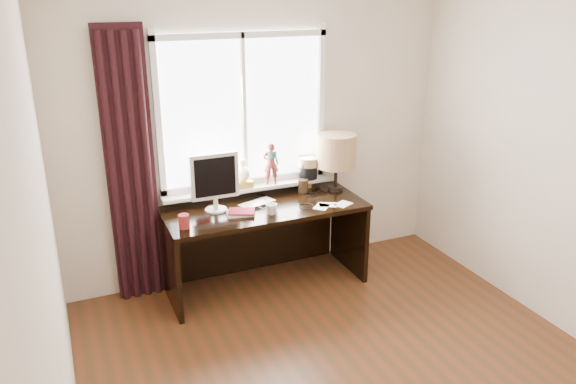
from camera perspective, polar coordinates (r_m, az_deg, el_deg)
name	(u,v)px	position (r m, az deg, el deg)	size (l,w,h in m)	color
wall_back	(259,132)	(4.93, -2.94, 6.13)	(3.50, 2.60, 0.00)	#BFB1A2
wall_left	(51,270)	(2.76, -22.90, -7.27)	(4.00, 2.60, 0.00)	#BFB1A2
laptop	(257,203)	(4.77, -3.16, -1.17)	(0.32, 0.20, 0.02)	silver
mug	(271,209)	(4.56, -1.70, -1.72)	(0.09, 0.09, 0.09)	white
red_cup	(184,221)	(4.37, -10.52, -2.96)	(0.08, 0.08, 0.11)	maroon
window	(248,134)	(4.84, -4.11, 5.87)	(1.52, 0.21, 1.40)	white
curtain	(131,171)	(4.64, -15.70, 2.08)	(0.38, 0.09, 2.25)	black
desk	(261,228)	(4.92, -2.74, -3.71)	(1.70, 0.70, 0.75)	black
monitor	(215,179)	(4.59, -7.47, 1.34)	(0.40, 0.18, 0.49)	beige
notebook_stack	(241,212)	(4.58, -4.82, -2.09)	(0.26, 0.22, 0.03)	beige
brush_holder	(303,186)	(5.04, 1.54, 0.65)	(0.09, 0.09, 0.25)	black
icon_frame	(306,182)	(5.13, 1.86, 1.07)	(0.10, 0.03, 0.13)	gold
table_lamp	(336,151)	(5.02, 4.95, 4.14)	(0.35, 0.35, 0.52)	black
loose_papers	(331,205)	(4.77, 4.38, -1.34)	(0.38, 0.20, 0.00)	white
desk_cables	(296,200)	(4.86, 0.82, -0.80)	(0.56, 0.51, 0.01)	black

